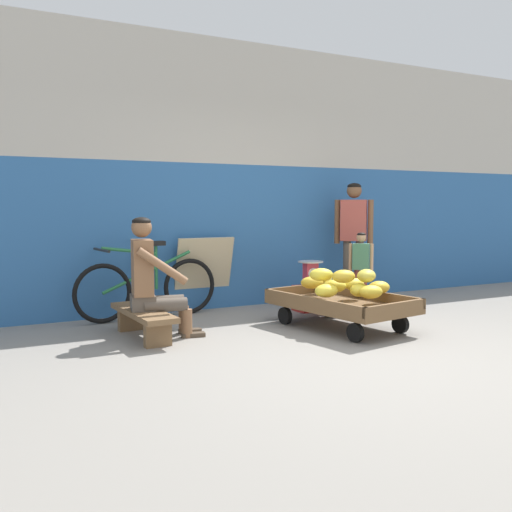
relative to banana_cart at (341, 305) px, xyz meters
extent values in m
plane|color=gray|center=(-0.48, -0.97, -0.24)|extent=(80.00, 80.00, 0.00)
cube|color=#2D609E|center=(-0.48, 1.80, 0.63)|extent=(16.00, 0.30, 1.75)
cube|color=#B7B2A8|center=(-0.48, 1.80, 2.24)|extent=(16.00, 0.30, 1.47)
cube|color=brown|center=(0.00, 0.00, -0.01)|extent=(1.06, 1.56, 0.05)
cube|color=brown|center=(-0.39, -0.06, 0.07)|extent=(0.27, 1.43, 0.10)
cube|color=brown|center=(0.39, 0.06, 0.07)|extent=(0.27, 1.43, 0.10)
cube|color=brown|center=(-0.11, 0.69, 0.07)|extent=(0.84, 0.17, 0.10)
cube|color=brown|center=(0.11, -0.69, 0.07)|extent=(0.84, 0.17, 0.10)
cylinder|color=black|center=(-0.39, 0.45, -0.15)|extent=(0.08, 0.19, 0.18)
cylinder|color=black|center=(0.23, 0.55, -0.15)|extent=(0.08, 0.19, 0.18)
cylinder|color=black|center=(-0.23, -0.55, -0.15)|extent=(0.08, 0.19, 0.18)
cylinder|color=black|center=(0.39, -0.45, -0.15)|extent=(0.08, 0.19, 0.18)
ellipsoid|color=gold|center=(0.25, 0.11, 0.18)|extent=(0.25, 0.19, 0.13)
ellipsoid|color=yellow|center=(0.18, 0.63, 0.18)|extent=(0.28, 0.24, 0.13)
ellipsoid|color=gold|center=(0.33, -0.20, 0.18)|extent=(0.25, 0.20, 0.13)
ellipsoid|color=yellow|center=(-0.01, 0.09, 0.18)|extent=(0.29, 0.25, 0.13)
ellipsoid|color=yellow|center=(-0.28, -0.14, 0.18)|extent=(0.24, 0.18, 0.13)
ellipsoid|color=gold|center=(0.06, -0.40, 0.18)|extent=(0.25, 0.19, 0.13)
ellipsoid|color=yellow|center=(0.04, -0.25, 0.18)|extent=(0.30, 0.29, 0.13)
ellipsoid|color=gold|center=(-0.08, 0.42, 0.18)|extent=(0.29, 0.26, 0.13)
ellipsoid|color=gold|center=(0.12, -0.25, 0.32)|extent=(0.30, 0.29, 0.13)
ellipsoid|color=gold|center=(-0.08, -0.16, 0.32)|extent=(0.26, 0.21, 0.13)
ellipsoid|color=yellow|center=(-0.20, 0.06, 0.32)|extent=(0.28, 0.24, 0.13)
cube|color=brown|center=(-1.90, 0.51, 0.00)|extent=(0.35, 1.11, 0.05)
cube|color=brown|center=(-1.92, 0.90, -0.13)|extent=(0.24, 0.09, 0.22)
cube|color=brown|center=(-1.88, 0.13, -0.13)|extent=(0.24, 0.09, 0.22)
cylinder|color=brown|center=(-1.49, 0.53, -0.11)|extent=(0.10, 0.10, 0.27)
cube|color=#4C3D2D|center=(-1.43, 0.52, -0.22)|extent=(0.23, 0.13, 0.04)
cylinder|color=brown|center=(-1.69, 0.57, 0.08)|extent=(0.42, 0.20, 0.13)
cylinder|color=brown|center=(-1.52, 0.35, -0.11)|extent=(0.10, 0.10, 0.27)
cube|color=#4C3D2D|center=(-1.46, 0.34, -0.22)|extent=(0.23, 0.13, 0.04)
cylinder|color=brown|center=(-1.72, 0.39, 0.08)|extent=(0.42, 0.20, 0.13)
cube|color=brown|center=(-1.90, 0.51, 0.10)|extent=(0.27, 0.32, 0.14)
cube|color=brown|center=(-1.90, 0.51, 0.43)|extent=(0.24, 0.35, 0.52)
cylinder|color=brown|center=(-1.71, 0.68, 0.46)|extent=(0.48, 0.16, 0.36)
cylinder|color=brown|center=(-1.78, 0.29, 0.46)|extent=(0.48, 0.16, 0.36)
sphere|color=brown|center=(-1.90, 0.51, 0.80)|extent=(0.19, 0.19, 0.19)
ellipsoid|color=black|center=(-1.90, 0.51, 0.86)|extent=(0.17, 0.17, 0.09)
cube|color=red|center=(0.27, 0.99, -0.09)|extent=(0.36, 0.28, 0.30)
cylinder|color=#28282D|center=(0.27, 0.99, 0.07)|extent=(0.20, 0.20, 0.03)
cube|color=#C6384C|center=(0.27, 0.99, 0.21)|extent=(0.16, 0.10, 0.24)
cylinder|color=white|center=(0.27, 0.93, 0.21)|extent=(0.13, 0.01, 0.13)
cylinder|color=#B2B5BA|center=(0.27, 0.99, 0.34)|extent=(0.30, 0.30, 0.01)
torus|color=black|center=(-2.08, 1.37, 0.08)|extent=(0.64, 0.11, 0.64)
torus|color=black|center=(-1.07, 1.47, 0.08)|extent=(0.64, 0.11, 0.64)
cylinder|color=#236B3D|center=(-1.57, 1.42, 0.28)|extent=(1.03, 0.13, 0.43)
cylinder|color=#236B3D|center=(-1.47, 1.43, 0.32)|extent=(0.04, 0.04, 0.48)
cylinder|color=#236B3D|center=(-1.78, 1.40, 0.52)|extent=(0.62, 0.09, 0.12)
cube|color=black|center=(-1.47, 1.43, 0.59)|extent=(0.21, 0.12, 0.05)
cylinder|color=black|center=(-2.08, 1.37, 0.54)|extent=(0.07, 0.48, 0.03)
cube|color=#C6B289|center=(-0.83, 1.62, 0.19)|extent=(0.70, 0.26, 0.88)
cylinder|color=brown|center=(1.13, 1.16, 0.16)|extent=(0.10, 0.10, 0.80)
cylinder|color=brown|center=(1.01, 1.27, 0.16)|extent=(0.10, 0.10, 0.80)
cube|color=#B24C42|center=(1.07, 1.21, 0.82)|extent=(0.37, 0.36, 0.52)
cylinder|color=brown|center=(1.22, 1.07, 0.80)|extent=(0.07, 0.07, 0.56)
cylinder|color=brown|center=(0.91, 1.35, 0.80)|extent=(0.07, 0.07, 0.56)
sphere|color=brown|center=(1.07, 1.21, 1.19)|extent=(0.19, 0.19, 0.19)
ellipsoid|color=black|center=(1.07, 1.21, 1.25)|extent=(0.17, 0.17, 0.09)
cylinder|color=brown|center=(0.91, 0.77, 0.00)|extent=(0.06, 0.06, 0.48)
cylinder|color=brown|center=(0.84, 0.84, 0.00)|extent=(0.06, 0.06, 0.48)
cube|color=#427A56|center=(0.87, 0.80, 0.40)|extent=(0.22, 0.22, 0.31)
cylinder|color=tan|center=(0.96, 0.72, 0.38)|extent=(0.04, 0.04, 0.34)
cylinder|color=tan|center=(0.78, 0.89, 0.38)|extent=(0.04, 0.04, 0.34)
sphere|color=tan|center=(0.87, 0.80, 0.63)|extent=(0.11, 0.11, 0.11)
ellipsoid|color=black|center=(0.87, 0.80, 0.66)|extent=(0.10, 0.10, 0.05)
cube|color=#D13D4C|center=(0.46, 0.57, -0.12)|extent=(0.18, 0.12, 0.24)
camera|label=1|loc=(-3.43, -4.72, 1.01)|focal=40.48mm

